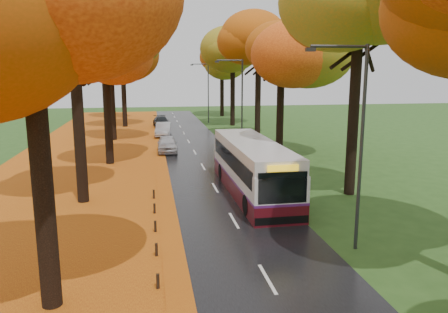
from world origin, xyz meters
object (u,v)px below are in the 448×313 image
object	(u,v)px
streetlamp_mid	(239,98)
car_white	(167,144)
car_silver	(163,129)
car_dark	(161,122)
bus	(252,166)
streetlamp_near	(356,133)
streetlamp_far	(206,88)

from	to	relation	value
streetlamp_mid	car_white	size ratio (longest dim) A/B	1.91
car_silver	car_dark	size ratio (longest dim) A/B	0.98
bus	car_dark	world-z (taller)	bus
streetlamp_near	car_dark	world-z (taller)	streetlamp_near
car_silver	streetlamp_far	bearing A→B (deg)	67.99
bus	car_dark	xyz separation A→B (m)	(-4.30, 31.62, -0.93)
streetlamp_far	bus	size ratio (longest dim) A/B	0.70
streetlamp_near	streetlamp_mid	size ratio (longest dim) A/B	1.00
streetlamp_near	car_silver	world-z (taller)	streetlamp_near
bus	car_silver	bearing A→B (deg)	99.87
streetlamp_mid	car_silver	bearing A→B (deg)	121.89
streetlamp_far	bus	xyz separation A→B (m)	(-2.00, -35.48, -3.09)
bus	car_silver	distance (m)	24.00
bus	car_dark	size ratio (longest dim) A/B	2.55
streetlamp_far	car_dark	bearing A→B (deg)	-148.46
bus	car_white	bearing A→B (deg)	106.65
streetlamp_mid	bus	size ratio (longest dim) A/B	0.70
streetlamp_near	streetlamp_mid	distance (m)	22.00
car_silver	car_dark	bearing A→B (deg)	95.91
car_white	streetlamp_near	bearing A→B (deg)	-73.38
car_dark	streetlamp_far	bearing A→B (deg)	26.92
streetlamp_near	streetlamp_far	bearing A→B (deg)	90.00
streetlamp_mid	bus	world-z (taller)	streetlamp_mid
streetlamp_far	car_white	bearing A→B (deg)	-106.32
streetlamp_near	streetlamp_mid	world-z (taller)	same
streetlamp_mid	car_dark	xyz separation A→B (m)	(-6.30, 18.14, -4.02)
car_white	car_silver	distance (m)	9.63
streetlamp_far	streetlamp_mid	bearing A→B (deg)	-90.00
streetlamp_near	bus	bearing A→B (deg)	103.20
streetlamp_far	car_dark	size ratio (longest dim) A/B	1.78
streetlamp_near	car_silver	size ratio (longest dim) A/B	1.82
bus	car_dark	distance (m)	31.92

